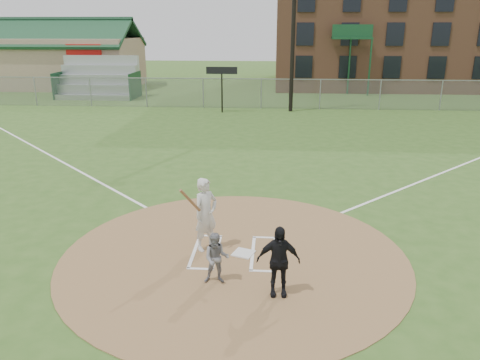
# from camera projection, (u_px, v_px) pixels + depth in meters

# --- Properties ---
(ground) EXTENTS (140.00, 140.00, 0.00)m
(ground) POSITION_uv_depth(u_px,v_px,m) (234.00, 256.00, 11.44)
(ground) COLOR #33571E
(ground) RESTS_ON ground
(dirt_circle) EXTENTS (8.40, 8.40, 0.02)m
(dirt_circle) POSITION_uv_depth(u_px,v_px,m) (234.00, 255.00, 11.43)
(dirt_circle) COLOR olive
(dirt_circle) RESTS_ON ground
(home_plate) EXTENTS (0.61, 0.61, 0.03)m
(home_plate) POSITION_uv_depth(u_px,v_px,m) (243.00, 253.00, 11.48)
(home_plate) COLOR silver
(home_plate) RESTS_ON dirt_circle
(foul_line_first) EXTENTS (17.04, 17.04, 0.01)m
(foul_line_first) POSITION_uv_depth(u_px,v_px,m) (469.00, 162.00, 19.35)
(foul_line_first) COLOR white
(foul_line_first) RESTS_ON ground
(foul_line_third) EXTENTS (17.04, 17.04, 0.01)m
(foul_line_third) POSITION_uv_depth(u_px,v_px,m) (48.00, 154.00, 20.59)
(foul_line_third) COLOR white
(foul_line_third) RESTS_ON ground
(catcher) EXTENTS (0.59, 0.47, 1.15)m
(catcher) POSITION_uv_depth(u_px,v_px,m) (216.00, 258.00, 10.04)
(catcher) COLOR gray
(catcher) RESTS_ON dirt_circle
(umpire) EXTENTS (0.91, 0.42, 1.53)m
(umpire) POSITION_uv_depth(u_px,v_px,m) (278.00, 261.00, 9.53)
(umpire) COLOR black
(umpire) RESTS_ON dirt_circle
(batters_boxes) EXTENTS (2.08, 1.88, 0.01)m
(batters_boxes) POSITION_uv_depth(u_px,v_px,m) (235.00, 252.00, 11.57)
(batters_boxes) COLOR white
(batters_boxes) RESTS_ON dirt_circle
(batter_at_plate) EXTENTS (0.92, 1.05, 1.85)m
(batter_at_plate) POSITION_uv_depth(u_px,v_px,m) (206.00, 214.00, 11.48)
(batter_at_plate) COLOR silver
(batter_at_plate) RESTS_ON dirt_circle
(outfield_fence) EXTENTS (56.08, 0.08, 2.03)m
(outfield_fence) POSITION_uv_depth(u_px,v_px,m) (261.00, 94.00, 31.98)
(outfield_fence) COLOR slate
(outfield_fence) RESTS_ON ground
(bleachers) EXTENTS (6.08, 3.20, 3.20)m
(bleachers) POSITION_uv_depth(u_px,v_px,m) (97.00, 77.00, 36.68)
(bleachers) COLOR #B7BABF
(bleachers) RESTS_ON ground
(clubhouse) EXTENTS (12.20, 8.71, 6.23)m
(clubhouse) POSITION_uv_depth(u_px,v_px,m) (70.00, 61.00, 43.21)
(clubhouse) COLOR tan
(clubhouse) RESTS_ON ground
(brick_warehouse) EXTENTS (30.00, 17.17, 15.00)m
(brick_warehouse) POSITION_uv_depth(u_px,v_px,m) (437.00, 3.00, 43.99)
(brick_warehouse) COLOR #8F583E
(brick_warehouse) RESTS_ON ground
(light_pole) EXTENTS (1.20, 0.30, 12.22)m
(light_pole) POSITION_uv_depth(u_px,v_px,m) (294.00, 6.00, 29.15)
(light_pole) COLOR black
(light_pole) RESTS_ON ground
(scoreboard_sign) EXTENTS (2.00, 0.10, 2.93)m
(scoreboard_sign) POSITION_uv_depth(u_px,v_px,m) (222.00, 75.00, 30.02)
(scoreboard_sign) COLOR black
(scoreboard_sign) RESTS_ON ground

